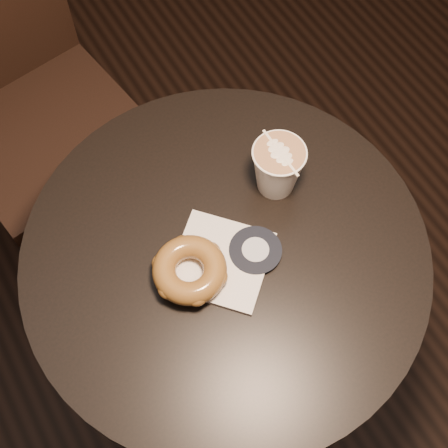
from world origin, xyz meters
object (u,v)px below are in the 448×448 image
object	(u,v)px
cafe_table	(225,293)
latte_cup	(277,169)
pastry_bag	(221,261)
chair	(12,76)
doughnut	(190,270)

from	to	relation	value
cafe_table	latte_cup	world-z (taller)	latte_cup
pastry_bag	latte_cup	bearing A→B (deg)	-14.87
chair	doughnut	xyz separation A→B (m)	(0.09, -0.70, 0.18)
cafe_table	doughnut	size ratio (longest dim) A/B	6.11
cafe_table	latte_cup	bearing A→B (deg)	25.09
pastry_bag	doughnut	size ratio (longest dim) A/B	1.25
cafe_table	latte_cup	distance (m)	0.30
chair	latte_cup	world-z (taller)	chair
doughnut	pastry_bag	bearing A→B (deg)	-3.13
cafe_table	doughnut	bearing A→B (deg)	-172.08
pastry_bag	latte_cup	xyz separation A→B (m)	(0.16, 0.08, 0.05)
cafe_table	chair	size ratio (longest dim) A/B	0.71
latte_cup	doughnut	bearing A→B (deg)	-160.37
doughnut	cafe_table	bearing A→B (deg)	7.92
chair	doughnut	size ratio (longest dim) A/B	8.66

